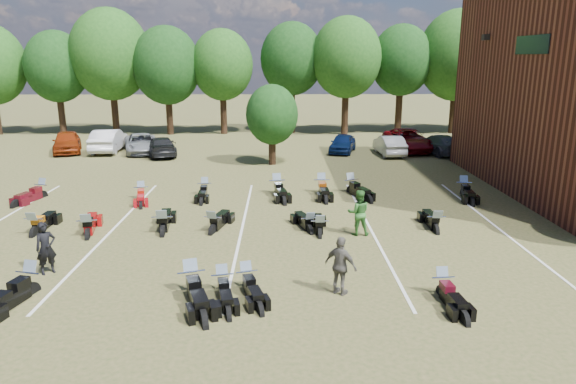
{
  "coord_description": "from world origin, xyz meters",
  "views": [
    {
      "loc": [
        -1.49,
        -16.02,
        6.42
      ],
      "look_at": [
        -1.19,
        4.0,
        1.2
      ],
      "focal_mm": 32.0,
      "sensor_mm": 36.0,
      "label": 1
    }
  ],
  "objects_px": {
    "car_0": "(67,142)",
    "motorcycle_7": "(88,238)",
    "person_black": "(46,248)",
    "motorcycle_14": "(42,198)",
    "motorcycle_3": "(192,294)",
    "car_4": "(343,143)",
    "person_grey": "(341,266)",
    "person_green": "(359,213)"
  },
  "relations": [
    {
      "from": "car_0",
      "to": "motorcycle_7",
      "type": "height_order",
      "value": "car_0"
    },
    {
      "from": "person_black",
      "to": "motorcycle_14",
      "type": "distance_m",
      "value": 9.92
    },
    {
      "from": "motorcycle_3",
      "to": "motorcycle_14",
      "type": "relative_size",
      "value": 1.08
    },
    {
      "from": "car_0",
      "to": "motorcycle_3",
      "type": "distance_m",
      "value": 25.91
    },
    {
      "from": "motorcycle_7",
      "to": "motorcycle_14",
      "type": "bearing_deg",
      "value": -65.68
    },
    {
      "from": "car_4",
      "to": "motorcycle_3",
      "type": "height_order",
      "value": "car_4"
    },
    {
      "from": "person_black",
      "to": "person_grey",
      "type": "distance_m",
      "value": 8.97
    },
    {
      "from": "motorcycle_3",
      "to": "motorcycle_7",
      "type": "relative_size",
      "value": 1.04
    },
    {
      "from": "car_0",
      "to": "motorcycle_7",
      "type": "xyz_separation_m",
      "value": [
        7.87,
        -17.92,
        -0.75
      ]
    },
    {
      "from": "motorcycle_14",
      "to": "person_grey",
      "type": "bearing_deg",
      "value": -23.24
    },
    {
      "from": "car_0",
      "to": "car_4",
      "type": "distance_m",
      "value": 19.4
    },
    {
      "from": "motorcycle_3",
      "to": "person_grey",
      "type": "bearing_deg",
      "value": -19.37
    },
    {
      "from": "motorcycle_14",
      "to": "person_black",
      "type": "bearing_deg",
      "value": -49.16
    },
    {
      "from": "car_0",
      "to": "person_grey",
      "type": "distance_m",
      "value": 28.2
    },
    {
      "from": "car_0",
      "to": "person_grey",
      "type": "xyz_separation_m",
      "value": [
        16.67,
        -22.74,
        0.09
      ]
    },
    {
      "from": "motorcycle_7",
      "to": "motorcycle_14",
      "type": "distance_m",
      "value": 7.11
    },
    {
      "from": "person_grey",
      "to": "motorcycle_14",
      "type": "relative_size",
      "value": 0.74
    },
    {
      "from": "person_black",
      "to": "motorcycle_7",
      "type": "bearing_deg",
      "value": 49.12
    },
    {
      "from": "person_black",
      "to": "person_green",
      "type": "height_order",
      "value": "person_green"
    },
    {
      "from": "car_0",
      "to": "motorcycle_14",
      "type": "relative_size",
      "value": 1.92
    },
    {
      "from": "car_0",
      "to": "person_black",
      "type": "bearing_deg",
      "value": -89.05
    },
    {
      "from": "person_grey",
      "to": "motorcycle_3",
      "type": "relative_size",
      "value": 0.68
    },
    {
      "from": "person_black",
      "to": "motorcycle_3",
      "type": "distance_m",
      "value": 4.98
    },
    {
      "from": "motorcycle_7",
      "to": "motorcycle_14",
      "type": "height_order",
      "value": "motorcycle_7"
    },
    {
      "from": "car_4",
      "to": "motorcycle_7",
      "type": "xyz_separation_m",
      "value": [
        -11.52,
        -17.64,
        -0.64
      ]
    },
    {
      "from": "car_0",
      "to": "motorcycle_3",
      "type": "height_order",
      "value": "car_0"
    },
    {
      "from": "motorcycle_14",
      "to": "car_0",
      "type": "bearing_deg",
      "value": 122.27
    },
    {
      "from": "motorcycle_7",
      "to": "motorcycle_14",
      "type": "relative_size",
      "value": 1.03
    },
    {
      "from": "car_4",
      "to": "motorcycle_3",
      "type": "distance_m",
      "value": 23.45
    },
    {
      "from": "person_grey",
      "to": "motorcycle_14",
      "type": "bearing_deg",
      "value": -1.17
    },
    {
      "from": "person_grey",
      "to": "motorcycle_3",
      "type": "height_order",
      "value": "person_grey"
    },
    {
      "from": "motorcycle_7",
      "to": "motorcycle_14",
      "type": "xyz_separation_m",
      "value": [
        -4.23,
        5.71,
        0.0
      ]
    },
    {
      "from": "car_4",
      "to": "person_black",
      "type": "height_order",
      "value": "person_black"
    },
    {
      "from": "motorcycle_3",
      "to": "person_green",
      "type": "bearing_deg",
      "value": 23.87
    },
    {
      "from": "person_black",
      "to": "person_green",
      "type": "relative_size",
      "value": 0.95
    },
    {
      "from": "person_grey",
      "to": "motorcycle_3",
      "type": "bearing_deg",
      "value": 36.99
    },
    {
      "from": "motorcycle_14",
      "to": "car_4",
      "type": "bearing_deg",
      "value": 52.82
    },
    {
      "from": "person_green",
      "to": "motorcycle_7",
      "type": "height_order",
      "value": "person_green"
    },
    {
      "from": "person_grey",
      "to": "person_green",
      "type": "bearing_deg",
      "value": -66.15
    },
    {
      "from": "car_0",
      "to": "motorcycle_7",
      "type": "relative_size",
      "value": 1.86
    },
    {
      "from": "car_4",
      "to": "motorcycle_7",
      "type": "relative_size",
      "value": 1.59
    },
    {
      "from": "person_green",
      "to": "motorcycle_3",
      "type": "bearing_deg",
      "value": 43.08
    }
  ]
}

